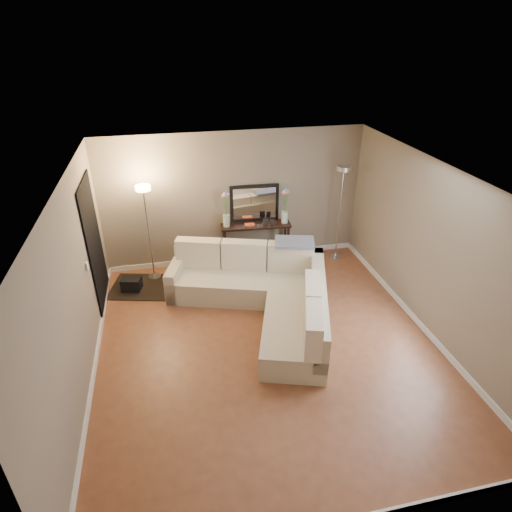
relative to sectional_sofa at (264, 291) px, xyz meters
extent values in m
cube|color=brown|center=(-0.16, -0.91, -0.35)|extent=(5.00, 5.50, 0.01)
cube|color=white|center=(-0.16, -0.91, 2.26)|extent=(5.00, 5.50, 0.01)
cube|color=gray|center=(-0.16, 1.85, 0.95)|extent=(5.00, 0.02, 2.60)
cube|color=gray|center=(-0.16, -3.67, 0.95)|extent=(5.00, 0.02, 2.60)
cube|color=gray|center=(-2.67, -0.91, 0.95)|extent=(0.02, 5.50, 2.60)
cube|color=gray|center=(2.35, -0.91, 0.95)|extent=(0.02, 5.50, 2.60)
cube|color=white|center=(-0.16, 1.82, -0.30)|extent=(5.00, 0.03, 0.10)
cube|color=white|center=(-2.64, -0.91, -0.30)|extent=(0.03, 5.50, 0.10)
cube|color=white|center=(2.33, -0.91, -0.30)|extent=(0.03, 5.50, 0.10)
cube|color=black|center=(-2.64, 0.79, 0.75)|extent=(0.02, 1.20, 2.20)
cube|color=white|center=(-2.64, -0.06, 0.85)|extent=(0.02, 0.08, 0.12)
cube|color=beige|center=(-0.21, 0.48, -0.14)|extent=(2.81, 1.69, 0.41)
cube|color=beige|center=(-0.10, 0.82, 0.14)|extent=(2.59, 1.01, 0.57)
cube|color=beige|center=(-1.39, 0.86, -0.06)|extent=(0.46, 0.93, 0.57)
cube|color=beige|center=(0.23, -1.00, -0.14)|extent=(1.37, 1.84, 0.41)
cube|color=beige|center=(0.71, -0.68, 0.14)|extent=(0.98, 2.49, 0.57)
cube|color=#F4E5C7|center=(-0.96, 0.98, 0.33)|extent=(0.83, 0.46, 0.53)
cube|color=#F4E5C7|center=(-0.18, 0.73, 0.33)|extent=(0.83, 0.46, 0.53)
cube|color=#F4E5C7|center=(0.59, 0.48, 0.33)|extent=(0.83, 0.46, 0.53)
cube|color=#F4E5C7|center=(0.55, -0.79, 0.33)|extent=(0.44, 0.77, 0.53)
cube|color=#F4E5C7|center=(0.32, -1.52, 0.33)|extent=(0.44, 0.77, 0.53)
cube|color=slate|center=(0.65, 0.48, 0.61)|extent=(0.75, 0.55, 0.09)
cube|color=black|center=(0.22, 1.63, 0.46)|extent=(1.37, 0.46, 0.04)
cube|color=black|center=(-0.41, 1.53, 0.05)|extent=(0.05, 0.05, 0.79)
cube|color=black|center=(-0.39, 1.82, 0.05)|extent=(0.05, 0.05, 0.79)
cube|color=black|center=(0.83, 1.44, 0.05)|extent=(0.05, 0.05, 0.79)
cube|color=black|center=(0.85, 1.73, 0.05)|extent=(0.05, 0.05, 0.79)
cube|color=black|center=(0.22, 1.63, -0.16)|extent=(1.28, 0.42, 0.03)
cube|color=#BF3333|center=(-0.33, 1.67, -0.05)|extent=(0.04, 0.17, 0.20)
cube|color=#3359A5|center=(-0.29, 1.67, -0.04)|extent=(0.05, 0.17, 0.22)
cube|color=gold|center=(-0.24, 1.66, -0.03)|extent=(0.06, 0.17, 0.24)
cube|color=#3F7F4C|center=(-0.18, 1.66, -0.05)|extent=(0.06, 0.17, 0.20)
cube|color=#994C99|center=(-0.14, 1.65, -0.04)|extent=(0.04, 0.17, 0.22)
cube|color=orange|center=(-0.09, 1.65, -0.03)|extent=(0.05, 0.17, 0.24)
cube|color=#262626|center=(-0.04, 1.65, -0.05)|extent=(0.06, 0.17, 0.20)
cube|color=#4C99B2|center=(0.01, 1.64, -0.04)|extent=(0.06, 0.17, 0.22)
cube|color=#B2A58C|center=(0.06, 1.64, -0.03)|extent=(0.04, 0.17, 0.24)
cube|color=brown|center=(0.10, 1.64, -0.05)|extent=(0.05, 0.17, 0.20)
cube|color=navy|center=(0.15, 1.63, -0.04)|extent=(0.06, 0.17, 0.22)
cube|color=gold|center=(0.20, 1.63, -0.03)|extent=(0.06, 0.17, 0.24)
cube|color=black|center=(0.23, 1.80, 0.85)|extent=(0.95, 0.11, 0.75)
cube|color=white|center=(0.23, 1.78, 0.85)|extent=(0.83, 0.07, 0.62)
cube|color=#EE582A|center=(0.09, 1.61, 0.49)|extent=(0.19, 0.14, 0.04)
cube|color=black|center=(0.40, 1.56, 0.54)|extent=(0.10, 0.03, 0.13)
cube|color=black|center=(0.53, 1.56, 0.53)|extent=(0.08, 0.03, 0.11)
cylinder|color=silver|center=(-0.35, 1.67, 0.59)|extent=(0.13, 0.13, 0.25)
cylinder|color=#38722D|center=(-0.37, 1.67, 0.88)|extent=(0.10, 0.02, 0.43)
sphere|color=#E5598C|center=(-0.39, 1.67, 1.10)|extent=(0.08, 0.08, 0.07)
cylinder|color=#38722D|center=(-0.36, 1.67, 0.89)|extent=(0.06, 0.01, 0.45)
sphere|color=white|center=(-0.37, 1.67, 1.12)|extent=(0.08, 0.08, 0.07)
cylinder|color=#38722D|center=(-0.35, 1.67, 0.90)|extent=(0.01, 0.01, 0.48)
sphere|color=#598CE5|center=(-0.35, 1.67, 1.14)|extent=(0.08, 0.08, 0.07)
cylinder|color=#38722D|center=(-0.34, 1.67, 0.88)|extent=(0.06, 0.01, 0.43)
sphere|color=#E58C4C|center=(-0.33, 1.67, 1.10)|extent=(0.08, 0.08, 0.07)
cylinder|color=#38722D|center=(-0.33, 1.67, 0.89)|extent=(0.11, 0.02, 0.45)
sphere|color=#D866B2|center=(-0.31, 1.67, 1.12)|extent=(0.08, 0.08, 0.07)
cylinder|color=silver|center=(0.79, 1.59, 0.59)|extent=(0.13, 0.13, 0.25)
cylinder|color=#38722D|center=(0.77, 1.59, 0.88)|extent=(0.10, 0.02, 0.43)
sphere|color=#E5598C|center=(0.75, 1.59, 1.10)|extent=(0.08, 0.08, 0.07)
cylinder|color=#38722D|center=(0.78, 1.59, 0.89)|extent=(0.06, 0.01, 0.45)
sphere|color=white|center=(0.77, 1.59, 1.12)|extent=(0.08, 0.08, 0.07)
cylinder|color=#38722D|center=(0.79, 1.59, 0.90)|extent=(0.01, 0.01, 0.48)
sphere|color=#598CE5|center=(0.79, 1.59, 1.14)|extent=(0.08, 0.08, 0.07)
cylinder|color=#38722D|center=(0.80, 1.59, 0.88)|extent=(0.06, 0.01, 0.43)
sphere|color=#E58C4C|center=(0.81, 1.59, 1.10)|extent=(0.08, 0.08, 0.07)
cylinder|color=#38722D|center=(0.81, 1.59, 0.89)|extent=(0.11, 0.02, 0.45)
sphere|color=#D866B2|center=(0.83, 1.59, 1.12)|extent=(0.08, 0.08, 0.07)
cylinder|color=silver|center=(-1.80, 1.44, -0.33)|extent=(0.29, 0.29, 0.03)
cylinder|color=silver|center=(-1.80, 1.44, 0.54)|extent=(0.03, 0.03, 1.74)
cylinder|color=#FFBF72|center=(-1.80, 1.44, 1.44)|extent=(0.31, 0.31, 0.08)
cylinder|color=silver|center=(1.87, 1.45, -0.33)|extent=(0.32, 0.32, 0.03)
cylinder|color=silver|center=(1.87, 1.45, 0.59)|extent=(0.03, 0.03, 1.84)
cylinder|color=silver|center=(1.87, 1.45, 1.55)|extent=(0.35, 0.35, 0.08)
cube|color=black|center=(-1.98, 1.13, -0.34)|extent=(1.38, 1.16, 0.02)
cube|color=black|center=(-2.20, 1.08, -0.22)|extent=(0.39, 0.31, 0.22)
camera|label=1|loc=(-1.40, -5.79, 3.93)|focal=30.00mm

